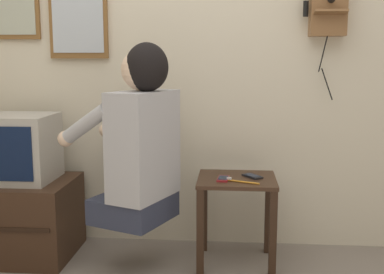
# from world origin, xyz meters

# --- Properties ---
(wall_back) EXTENTS (6.80, 0.05, 2.55)m
(wall_back) POSITION_xyz_m (0.00, 1.19, 1.27)
(wall_back) COLOR beige
(wall_back) RESTS_ON ground_plane
(side_table) EXTENTS (0.44, 0.40, 0.51)m
(side_table) POSITION_xyz_m (0.40, 0.84, 0.39)
(side_table) COLOR #382316
(side_table) RESTS_ON ground_plane
(person) EXTENTS (0.65, 0.59, 0.97)m
(person) POSITION_xyz_m (-0.13, 0.69, 0.75)
(person) COLOR #2D3347
(person) RESTS_ON ground_plane
(tv_stand) EXTENTS (0.72, 0.53, 0.46)m
(tv_stand) POSITION_xyz_m (-0.94, 0.86, 0.23)
(tv_stand) COLOR #382316
(tv_stand) RESTS_ON ground_plane
(television) EXTENTS (0.45, 0.39, 0.39)m
(television) POSITION_xyz_m (-0.91, 0.87, 0.66)
(television) COLOR #ADA89E
(television) RESTS_ON tv_stand
(wall_phone_antique) EXTENTS (0.25, 0.18, 0.77)m
(wall_phone_antique) POSITION_xyz_m (0.91, 1.11, 1.49)
(wall_phone_antique) COLOR brown
(framed_picture) EXTENTS (0.33, 0.03, 0.39)m
(framed_picture) POSITION_xyz_m (-1.00, 1.15, 1.50)
(framed_picture) COLOR brown
(wall_mirror) EXTENTS (0.36, 0.03, 0.70)m
(wall_mirror) POSITION_xyz_m (-0.59, 1.15, 1.53)
(wall_mirror) COLOR brown
(cell_phone_held) EXTENTS (0.07, 0.13, 0.01)m
(cell_phone_held) POSITION_xyz_m (0.32, 0.79, 0.52)
(cell_phone_held) COLOR maroon
(cell_phone_held) RESTS_ON side_table
(cell_phone_spare) EXTENTS (0.12, 0.14, 0.01)m
(cell_phone_spare) POSITION_xyz_m (0.49, 0.86, 0.52)
(cell_phone_spare) COLOR black
(cell_phone_spare) RESTS_ON side_table
(toothbrush) EXTENTS (0.18, 0.08, 0.02)m
(toothbrush) POSITION_xyz_m (0.42, 0.74, 0.52)
(toothbrush) COLOR orange
(toothbrush) RESTS_ON side_table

